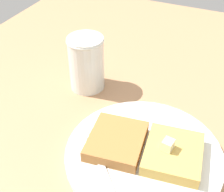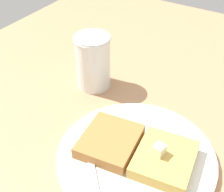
{
  "view_description": "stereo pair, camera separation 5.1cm",
  "coord_description": "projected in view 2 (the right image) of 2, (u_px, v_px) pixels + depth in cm",
  "views": [
    {
      "loc": [
        -9.51,
        40.55,
        38.39
      ],
      "look_at": [
        6.9,
        4.23,
        6.79
      ],
      "focal_mm": 50.0,
      "sensor_mm": 36.0,
      "label": 1
    },
    {
      "loc": [
        -14.0,
        38.17,
        38.39
      ],
      "look_at": [
        6.9,
        4.23,
        6.79
      ],
      "focal_mm": 50.0,
      "sensor_mm": 36.0,
      "label": 2
    }
  ],
  "objects": [
    {
      "name": "table_surface",
      "position": [
        158.0,
        121.0,
        0.54
      ],
      "size": [
        96.9,
        96.9,
        2.29
      ],
      "primitive_type": "cube",
      "color": "#AC7C55",
      "rests_on": "ground"
    },
    {
      "name": "toast_slice_left",
      "position": [
        165.0,
        159.0,
        0.44
      ],
      "size": [
        9.04,
        9.96,
        1.86
      ],
      "primitive_type": "cube",
      "rotation": [
        0.0,
        0.0,
        0.13
      ],
      "color": "gold",
      "rests_on": "plate"
    },
    {
      "name": "plate",
      "position": [
        136.0,
        156.0,
        0.46
      ],
      "size": [
        23.34,
        23.34,
        1.09
      ],
      "color": "silver",
      "rests_on": "table_surface"
    },
    {
      "name": "butter_pat_primary",
      "position": [
        159.0,
        150.0,
        0.43
      ],
      "size": [
        1.66,
        1.79,
        1.58
      ],
      "primitive_type": "cube",
      "rotation": [
        0.0,
        0.0,
        1.41
      ],
      "color": "beige",
      "rests_on": "toast_slice_left"
    },
    {
      "name": "fork",
      "position": [
        90.0,
        159.0,
        0.45
      ],
      "size": [
        11.94,
        12.7,
        0.36
      ],
      "color": "silver",
      "rests_on": "plate"
    },
    {
      "name": "syrup_jar",
      "position": [
        93.0,
        64.0,
        0.58
      ],
      "size": [
        6.76,
        6.76,
        10.34
      ],
      "color": "#361807",
      "rests_on": "table_surface"
    },
    {
      "name": "toast_slice_middle",
      "position": [
        110.0,
        141.0,
        0.46
      ],
      "size": [
        9.04,
        9.96,
        1.86
      ],
      "primitive_type": "cube",
      "rotation": [
        0.0,
        0.0,
        0.13
      ],
      "color": "#A86C36",
      "rests_on": "plate"
    }
  ]
}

